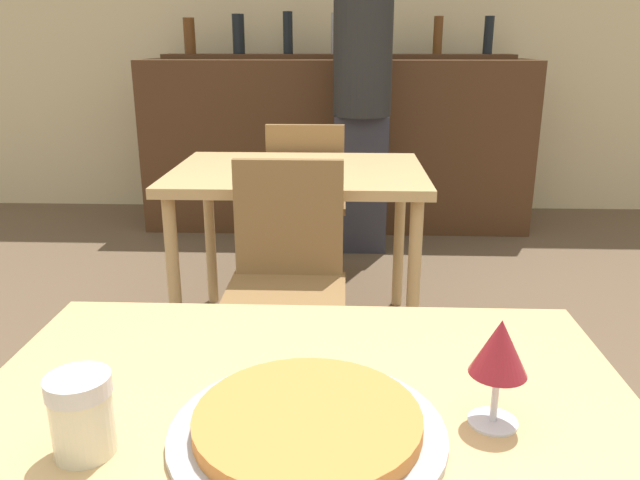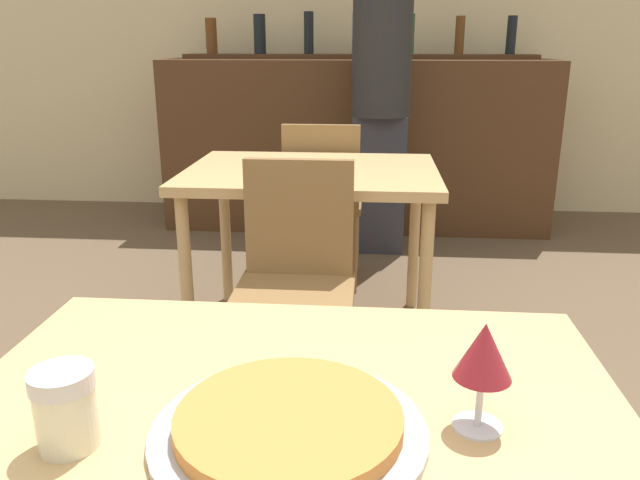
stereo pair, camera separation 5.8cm
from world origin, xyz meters
name	(u,v)px [view 2 (the right image)]	position (x,y,z in m)	size (l,w,h in m)	color
wall_back	(360,20)	(0.00, 4.07, 1.40)	(8.00, 0.05, 2.80)	beige
dining_table_near	(284,476)	(0.00, 0.00, 0.65)	(1.01, 0.85, 0.73)	tan
dining_table_far	(312,189)	(-0.13, 1.80, 0.66)	(1.04, 0.79, 0.75)	tan
bar_counter	(356,145)	(0.00, 3.57, 0.57)	(2.60, 0.56, 1.14)	#4C2D19
bar_back_shelf	(353,48)	(-0.03, 3.71, 1.20)	(2.39, 0.24, 0.31)	#4C2D19
chair_far_side_front	(296,270)	(-0.13, 1.24, 0.51)	(0.40, 0.40, 0.87)	olive
chair_far_side_back	(323,193)	(-0.13, 2.37, 0.51)	(0.40, 0.40, 0.87)	olive
pizza_tray	(289,425)	(0.01, -0.02, 0.75)	(0.38, 0.38, 0.04)	#A3A3A8
cheese_shaker	(65,408)	(-0.28, -0.06, 0.79)	(0.08, 0.08, 0.11)	beige
person_standing	(381,96)	(0.15, 2.99, 0.95)	(0.34, 0.34, 1.74)	#2D2D38
wine_glass	(484,354)	(0.27, 0.02, 0.85)	(0.08, 0.08, 0.16)	silver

